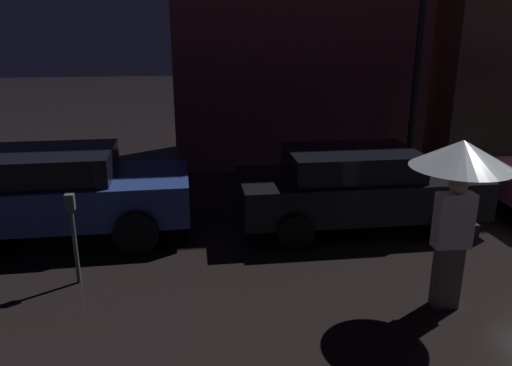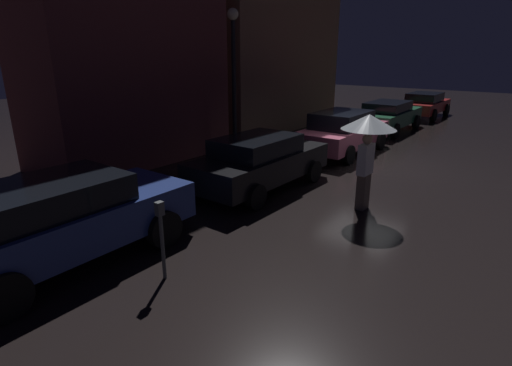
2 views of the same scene
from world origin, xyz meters
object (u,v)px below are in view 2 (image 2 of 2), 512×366
Objects in this scene: parked_car_black at (260,161)px; pedestrian_with_umbrella at (368,133)px; parked_car_red at (425,104)px; street_lamp_near at (234,65)px; parked_car_blue at (62,219)px; parked_car_green at (388,115)px; parking_meter at (161,232)px; parked_car_pink at (343,132)px.

pedestrian_with_umbrella is (0.27, -2.78, 1.04)m from parked_car_black.
street_lamp_near is at bearing 168.65° from parked_car_red.
parked_car_blue reaches higher than parked_car_green.
parking_meter is at bearing -147.59° from street_lamp_near.
parked_car_black is at bearing 97.10° from pedestrian_with_umbrella.
parking_meter is at bearing -70.12° from parked_car_blue.
parking_meter is (-4.52, -1.52, 0.07)m from parked_car_black.
parked_car_red is (10.52, 0.14, -0.06)m from parked_car_pink.
street_lamp_near is (-7.92, 2.47, 2.35)m from parked_car_green.
parked_car_blue is 15.32m from parked_car_green.
parked_car_pink is at bearing -44.68° from street_lamp_near.
parked_car_blue is 1.02× the size of parked_car_red.
parked_car_green reaches higher than parked_car_red.
parked_car_blue is 8.14m from street_lamp_near.
parking_meter is (-20.00, -1.70, 0.09)m from parked_car_red.
pedestrian_with_umbrella is at bearing -169.32° from parked_car_red.
parked_car_green is at bearing 1.45° from parked_car_black.
pedestrian_with_umbrella is at bearing -109.28° from street_lamp_near.
pedestrian_with_umbrella reaches higher than parked_car_black.
parked_car_green is 14.77m from parking_meter.
parked_car_pink is (4.96, 0.04, 0.03)m from parked_car_black.
parked_car_green is 5.35m from parked_car_red.
parked_car_pink reaches higher than parked_car_red.
parking_meter is at bearing 166.69° from pedestrian_with_umbrella.
parked_car_red is 20.07m from parking_meter.
parked_car_pink is at bearing 32.56° from pedestrian_with_umbrella.
pedestrian_with_umbrella reaches higher than parked_car_red.
pedestrian_with_umbrella reaches higher than parked_car_blue.
parked_car_green is 2.12× the size of pedestrian_with_umbrella.
parked_car_red is at bearing -10.97° from street_lamp_near.
parked_car_red is 15.53m from pedestrian_with_umbrella.
parked_car_pink is 0.94× the size of parked_car_green.
parked_car_pink is 10.52m from parked_car_red.
parked_car_blue is at bearing 110.84° from parking_meter.
street_lamp_near is at bearing 72.20° from pedestrian_with_umbrella.
parked_car_red reaches higher than parking_meter.
pedestrian_with_umbrella is 0.46× the size of street_lamp_near.
parked_car_green is 1.07× the size of parked_car_red.
parked_car_blue is 6.32m from pedestrian_with_umbrella.
parked_car_blue reaches higher than parked_car_pink.
parked_car_blue is 10.15m from parked_car_pink.
parking_meter is (0.67, -1.76, 0.01)m from parked_car_blue.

